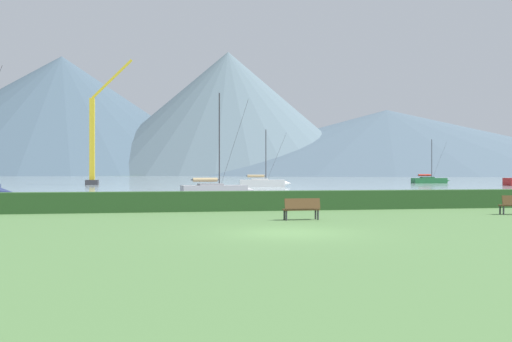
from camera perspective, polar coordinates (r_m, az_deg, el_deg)
name	(u,v)px	position (r m, az deg, el deg)	size (l,w,h in m)	color
ground_plane	(288,233)	(19.03, 3.36, -6.43)	(1000.00, 1000.00, 0.00)	#517A42
harbor_water	(173,179)	(155.45, -8.63, -0.86)	(320.00, 246.00, 0.00)	#8C9EA3
hedge_line	(240,201)	(29.75, -1.65, -3.12)	(80.00, 1.20, 1.05)	#284C23
sailboat_slip_1	(263,183)	(76.81, 0.71, -1.22)	(7.36, 2.96, 8.06)	white
sailboat_slip_3	(430,180)	(105.92, 17.62, -0.91)	(7.20, 2.52, 8.11)	#236B38
sailboat_slip_7	(215,189)	(48.94, -4.29, -1.89)	(6.76, 2.62, 9.17)	#9E9EA3
park_bench_near_path	(302,208)	(23.99, 4.77, -3.85)	(1.61, 0.54, 0.95)	brown
dock_crane	(94,144)	(92.91, -16.52, 2.68)	(7.40, 2.00, 20.66)	#333338
distant_hill_west_ridge	(228,113)	(360.80, -2.93, 6.00)	(185.76, 185.76, 80.82)	slate
distant_hill_central_peak	(387,142)	(399.97, 13.45, 2.91)	(340.23, 340.23, 46.10)	#4C6070
distant_hill_east_ridge	(62,116)	(404.59, -19.58, 5.46)	(247.93, 247.93, 82.41)	#425666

